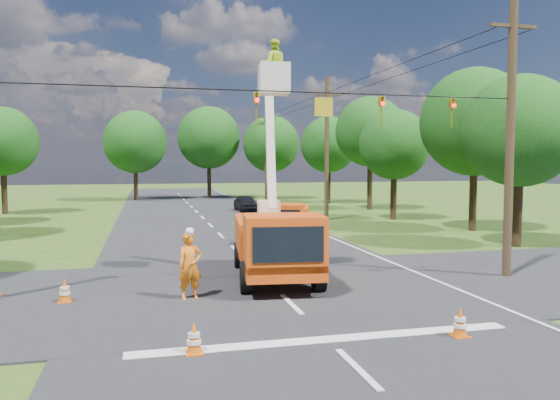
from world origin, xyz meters
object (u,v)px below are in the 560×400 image
object	(u,v)px
distant_car	(246,203)
traffic_cone_1	(460,323)
traffic_cone_0	(194,338)
tree_right_b	(475,122)
bucket_truck	(276,230)
ground_worker	(190,266)
second_truck	(286,221)
tree_far_b	(209,138)
tree_right_a	(520,131)
tree_far_c	(271,144)
tree_left_f	(3,142)
tree_right_c	(394,145)
tree_right_d	(370,132)
tree_right_e	(329,145)
traffic_cone_3	(65,291)
pole_right_near	(510,133)
traffic_cone_6	(278,226)
pole_right_mid	(327,148)
pole_right_far	(266,152)
tree_far_a	(135,142)
traffic_cone_2	(286,237)

from	to	relation	value
distant_car	traffic_cone_1	bearing A→B (deg)	-94.27
traffic_cone_0	tree_right_b	distance (m)	25.76
bucket_truck	ground_worker	distance (m)	3.81
second_truck	tree_far_b	world-z (taller)	tree_far_b
tree_right_a	tree_far_c	size ratio (longest dim) A/B	0.90
tree_left_f	tree_right_c	world-z (taller)	tree_left_f
traffic_cone_0	tree_far_c	distance (m)	49.31
traffic_cone_1	tree_right_d	size ratio (longest dim) A/B	0.07
tree_right_e	tree_right_d	bearing A→B (deg)	-82.87
traffic_cone_3	tree_far_c	bearing A→B (deg)	69.42
traffic_cone_0	tree_right_d	size ratio (longest dim) A/B	0.07
pole_right_near	ground_worker	bearing A→B (deg)	-176.91
bucket_truck	tree_right_b	bearing A→B (deg)	42.39
bucket_truck	traffic_cone_0	world-z (taller)	bucket_truck
traffic_cone_6	tree_left_f	xyz separation A→B (m)	(-18.28, 16.05, 5.33)
tree_right_e	pole_right_mid	bearing A→B (deg)	-109.46
tree_right_d	tree_far_b	distance (m)	21.52
second_truck	traffic_cone_3	world-z (taller)	second_truck
distant_car	pole_right_mid	bearing A→B (deg)	-63.32
tree_left_f	tree_right_c	bearing A→B (deg)	-21.45
tree_right_e	pole_right_far	bearing A→B (deg)	136.67
traffic_cone_6	tree_right_c	bearing A→B (deg)	27.45
tree_far_a	traffic_cone_3	bearing A→B (deg)	-91.75
traffic_cone_0	tree_right_d	distance (m)	37.48
bucket_truck	tree_right_e	size ratio (longest dim) A/B	0.97
distant_car	pole_right_mid	size ratio (longest dim) A/B	0.39
traffic_cone_3	tree_far_b	size ratio (longest dim) A/B	0.07
traffic_cone_6	tree_right_a	xyz separation A→B (m)	(10.02, -7.95, 5.20)
tree_far_b	pole_right_near	bearing A→B (deg)	-83.03
pole_right_far	tree_right_b	world-z (taller)	pole_right_far
distant_car	tree_right_b	size ratio (longest dim) A/B	0.41
tree_right_e	ground_worker	bearing A→B (deg)	-114.92
traffic_cone_2	traffic_cone_6	size ratio (longest dim) A/B	1.00
traffic_cone_6	tree_right_b	bearing A→B (deg)	-9.62
traffic_cone_3	tree_left_f	world-z (taller)	tree_left_f
ground_worker	traffic_cone_3	xyz separation A→B (m)	(-3.57, 0.48, -0.65)
second_truck	traffic_cone_0	world-z (taller)	second_truck
pole_right_near	tree_right_b	distance (m)	13.71
second_truck	pole_right_far	size ratio (longest dim) A/B	0.59
pole_right_near	tree_left_f	distance (m)	37.99
traffic_cone_6	tree_right_e	size ratio (longest dim) A/B	0.08
tree_left_f	tree_right_b	size ratio (longest dim) A/B	0.87
traffic_cone_6	tree_far_b	world-z (taller)	tree_far_b
ground_worker	traffic_cone_3	distance (m)	3.66
tree_right_e	tree_far_a	distance (m)	20.43
tree_far_b	traffic_cone_3	bearing A→B (deg)	-101.66
traffic_cone_2	second_truck	bearing A→B (deg)	75.38
traffic_cone_2	pole_right_near	bearing A→B (deg)	-58.87
bucket_truck	tree_right_e	xyz separation A→B (m)	(13.44, 33.53, 4.06)
second_truck	pole_right_near	world-z (taller)	pole_right_near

